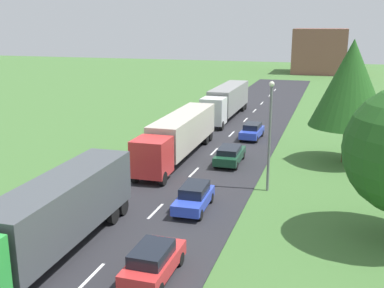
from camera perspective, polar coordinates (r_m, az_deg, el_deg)
The scene contains 12 objects.
road at distance 28.90m, azimuth -4.13°, elevation -7.91°, with size 10.00×140.00×0.06m, color #2B2B30.
lane_marking_centre at distance 25.37m, azimuth -7.62°, elevation -11.25°, with size 0.16×120.19×0.01m.
truck_lead at distance 23.12m, azimuth -17.23°, elevation -8.70°, with size 2.76×13.95×3.69m.
truck_second at distance 38.90m, azimuth -1.58°, elevation 1.22°, with size 2.69×14.96×3.50m.
truck_third at distance 55.84m, azimuth 4.27°, elevation 5.38°, with size 2.51×14.60×3.70m.
car_second at distance 21.25m, azimuth -4.78°, elevation -14.15°, with size 1.77×4.04×1.56m.
car_third at distance 28.38m, azimuth 0.25°, elevation -6.51°, with size 1.84×4.20×1.54m.
car_fourth at distance 37.60m, azimuth 4.65°, elevation -1.30°, with size 1.94×4.56×1.41m.
car_fifth at distance 45.96m, azimuth 7.37°, elevation 1.60°, with size 1.87×4.09×1.51m.
lamppost_second at distance 31.15m, azimuth 9.51°, elevation 1.63°, with size 0.36×0.36×7.45m.
tree_maple at distance 39.04m, azimuth 18.91°, elevation 7.03°, with size 6.28×6.28×9.93m.
distant_building at distance 112.32m, azimuth 15.42°, elevation 10.95°, with size 11.68×12.98×9.94m, color brown.
Camera 1 is at (9.85, -0.33, 11.06)m, focal length 43.51 mm.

